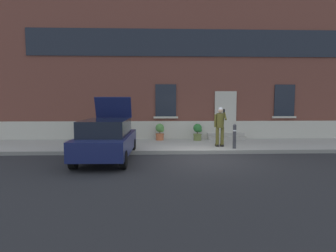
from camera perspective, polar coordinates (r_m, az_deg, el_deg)
name	(u,v)px	position (r m, az deg, el deg)	size (l,w,h in m)	color
ground_plane	(202,159)	(10.77, 6.88, -6.57)	(80.00, 80.00, 0.00)	#232326
sidewalk	(193,145)	(13.49, 5.02, -3.88)	(24.00, 3.60, 0.15)	#99968E
curb_edge	(198,152)	(11.67, 6.16, -5.28)	(24.00, 0.12, 0.15)	gray
building_facade	(188,73)	(15.88, 4.00, 10.69)	(24.00, 1.52, 7.50)	brown
entrance_stoop	(226,137)	(15.31, 11.64, -2.11)	(1.97, 0.64, 0.32)	#9E998E
hatchback_car_navy	(107,139)	(10.55, -12.27, -2.49)	(1.86, 4.10, 2.34)	#161E4C
bollard_near_person	(234,135)	(12.30, 13.29, -1.85)	(0.15, 0.15, 1.04)	#333338
person_on_phone	(220,124)	(12.61, 10.48, 0.37)	(0.51, 0.47, 1.75)	#514C1E
planter_charcoal	(84,132)	(15.04, -16.53, -1.11)	(0.44, 0.44, 0.86)	#2D2D30
planter_cream	(122,132)	(14.65, -9.21, -1.12)	(0.44, 0.44, 0.86)	beige
planter_terracotta	(160,131)	(14.55, -1.64, -1.10)	(0.44, 0.44, 0.86)	#B25B38
planter_olive	(198,132)	(14.52, 6.02, -1.14)	(0.44, 0.44, 0.86)	#606B38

